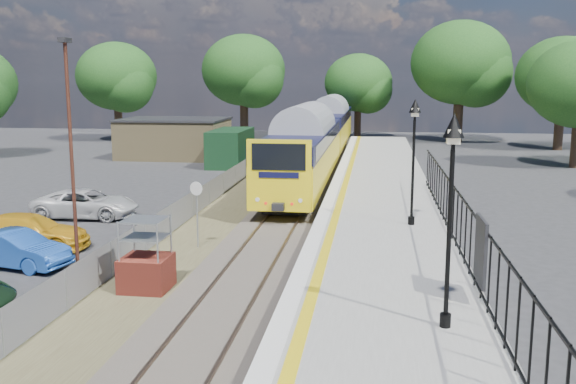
% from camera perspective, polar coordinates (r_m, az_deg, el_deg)
% --- Properties ---
extents(ground, '(120.00, 120.00, 0.00)m').
position_cam_1_polar(ground, '(18.94, -4.64, -9.08)').
color(ground, '#2D2D30').
rests_on(ground, ground).
extents(track_bed, '(5.90, 80.00, 0.29)m').
position_cam_1_polar(track_bed, '(28.17, -1.38, -2.50)').
color(track_bed, '#473F38').
rests_on(track_bed, ground).
extents(platform, '(5.00, 70.00, 0.90)m').
position_cam_1_polar(platform, '(26.12, 8.22, -2.79)').
color(platform, gray).
rests_on(platform, ground).
extents(platform_edge, '(0.90, 70.00, 0.01)m').
position_cam_1_polar(platform_edge, '(26.08, 3.70, -1.71)').
color(platform_edge, silver).
rests_on(platform_edge, platform).
extents(victorian_lamp_south, '(0.44, 0.44, 4.60)m').
position_cam_1_polar(victorian_lamp_south, '(13.70, 14.37, 1.79)').
color(victorian_lamp_south, black).
rests_on(victorian_lamp_south, platform).
extents(victorian_lamp_north, '(0.44, 0.44, 4.60)m').
position_cam_1_polar(victorian_lamp_north, '(23.60, 11.16, 5.22)').
color(victorian_lamp_north, black).
rests_on(victorian_lamp_north, platform).
extents(palisade_fence, '(0.12, 26.00, 2.00)m').
position_cam_1_polar(palisade_fence, '(20.36, 15.04, -2.68)').
color(palisade_fence, black).
rests_on(palisade_fence, platform).
extents(wire_fence, '(0.06, 52.00, 1.20)m').
position_cam_1_polar(wire_fence, '(31.08, -7.50, -0.45)').
color(wire_fence, '#999EA3').
rests_on(wire_fence, ground).
extents(outbuilding, '(10.80, 10.10, 3.12)m').
position_cam_1_polar(outbuilding, '(51.10, -9.17, 4.62)').
color(outbuilding, '#917E52').
rests_on(outbuilding, ground).
extents(tree_line, '(56.80, 43.80, 11.88)m').
position_cam_1_polar(tree_line, '(59.53, 5.42, 10.34)').
color(tree_line, '#332319').
rests_on(tree_line, ground).
extents(train, '(2.82, 40.83, 3.51)m').
position_cam_1_polar(train, '(46.67, 2.93, 5.24)').
color(train, yellow).
rests_on(train, ground).
extents(brick_plinth, '(1.39, 1.39, 2.21)m').
position_cam_1_polar(brick_plinth, '(19.34, -12.52, -5.60)').
color(brick_plinth, '#993327').
rests_on(brick_plinth, ground).
extents(speed_sign, '(0.50, 0.17, 2.52)m').
position_cam_1_polar(speed_sign, '(23.65, -8.12, -1.08)').
color(speed_sign, '#999EA3').
rests_on(speed_sign, ground).
extents(carpark_lamp, '(0.25, 0.50, 7.48)m').
position_cam_1_polar(carpark_lamp, '(22.18, -18.76, 4.44)').
color(carpark_lamp, '#482318').
rests_on(carpark_lamp, ground).
extents(car_blue, '(3.94, 2.08, 1.24)m').
position_cam_1_polar(car_blue, '(23.18, -23.06, -4.71)').
color(car_blue, '#1B4AA5').
rests_on(car_blue, ground).
extents(car_yellow, '(4.56, 2.09, 1.29)m').
position_cam_1_polar(car_yellow, '(25.48, -22.06, -3.30)').
color(car_yellow, gold).
rests_on(car_yellow, ground).
extents(car_white, '(4.72, 2.32, 1.29)m').
position_cam_1_polar(car_white, '(30.34, -17.53, -1.00)').
color(car_white, silver).
rests_on(car_white, ground).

